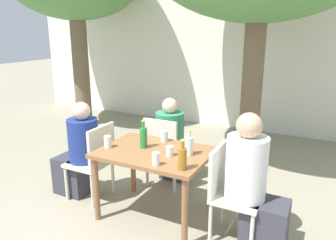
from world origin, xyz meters
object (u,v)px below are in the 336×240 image
object	(u,v)px
person_seated_2	(173,143)
person_seated_0	(79,154)
person_seated_1	(254,187)
water_bottle_0	(189,145)
dining_table_front	(155,160)
patio_chair_0	(95,158)
drinking_glass_3	(108,142)
amber_bottle_1	(182,158)
green_bottle_2	(144,137)
drinking_glass_2	(156,159)
drinking_glass_0	(164,136)
patio_chair_1	(229,188)
patio_chair_2	(164,148)
drinking_glass_1	(170,151)

from	to	relation	value
person_seated_2	person_seated_0	bearing A→B (deg)	47.44
person_seated_1	water_bottle_0	distance (m)	0.72
dining_table_front	person_seated_2	xyz separation A→B (m)	(-0.22, 0.88, -0.14)
patio_chair_0	person_seated_1	xyz separation A→B (m)	(1.81, -0.00, 0.06)
drinking_glass_3	water_bottle_0	bearing A→B (deg)	13.04
amber_bottle_1	person_seated_1	bearing A→B (deg)	26.22
green_bottle_2	drinking_glass_2	size ratio (longest dim) A/B	2.45
green_bottle_2	drinking_glass_0	xyz separation A→B (m)	(0.10, 0.27, -0.05)
amber_bottle_1	green_bottle_2	bearing A→B (deg)	151.81
patio_chair_0	patio_chair_1	size ratio (longest dim) A/B	1.00
drinking_glass_2	person_seated_2	bearing A→B (deg)	109.10
person_seated_0	drinking_glass_3	bearing A→B (deg)	75.93
green_bottle_2	drinking_glass_3	size ratio (longest dim) A/B	2.33
amber_bottle_1	drinking_glass_0	world-z (taller)	amber_bottle_1
patio_chair_2	water_bottle_0	bearing A→B (deg)	134.86
patio_chair_1	drinking_glass_2	bearing A→B (deg)	117.24
drinking_glass_0	amber_bottle_1	bearing A→B (deg)	-50.29
amber_bottle_1	drinking_glass_2	bearing A→B (deg)	-174.14
dining_table_front	water_bottle_0	world-z (taller)	water_bottle_0
person_seated_1	amber_bottle_1	bearing A→B (deg)	116.22
person_seated_2	drinking_glass_0	world-z (taller)	person_seated_2
green_bottle_2	drinking_glass_0	bearing A→B (deg)	69.38
patio_chair_0	person_seated_2	distance (m)	1.04
dining_table_front	drinking_glass_1	bearing A→B (deg)	-13.77
patio_chair_2	person_seated_1	xyz separation A→B (m)	(1.24, -0.64, 0.06)
dining_table_front	water_bottle_0	distance (m)	0.41
drinking_glass_2	amber_bottle_1	bearing A→B (deg)	5.86
patio_chair_2	drinking_glass_0	distance (m)	0.48
green_bottle_2	drinking_glass_3	world-z (taller)	green_bottle_2
patio_chair_0	drinking_glass_1	distance (m)	1.03
water_bottle_0	amber_bottle_1	distance (m)	0.35
water_bottle_0	drinking_glass_3	distance (m)	0.86
patio_chair_1	drinking_glass_2	xyz separation A→B (m)	(-0.60, -0.31, 0.29)
person_seated_1	water_bottle_0	xyz separation A→B (m)	(-0.66, 0.06, 0.27)
patio_chair_1	person_seated_1	world-z (taller)	person_seated_1
green_bottle_2	drinking_glass_2	bearing A→B (deg)	-45.50
person_seated_1	drinking_glass_3	world-z (taller)	person_seated_1
person_seated_1	drinking_glass_0	xyz separation A→B (m)	(-1.06, 0.30, 0.23)
patio_chair_2	person_seated_1	world-z (taller)	person_seated_1
water_bottle_0	drinking_glass_1	xyz separation A→B (m)	(-0.16, -0.11, -0.05)
person_seated_1	green_bottle_2	xyz separation A→B (m)	(-1.16, 0.03, 0.28)
patio_chair_1	patio_chair_2	world-z (taller)	same
person_seated_2	drinking_glass_2	xyz separation A→B (m)	(0.41, -1.19, 0.30)
patio_chair_1	water_bottle_0	world-z (taller)	water_bottle_0
patio_chair_2	drinking_glass_1	world-z (taller)	patio_chair_2
patio_chair_1	drinking_glass_2	distance (m)	0.74
water_bottle_0	green_bottle_2	distance (m)	0.50
person_seated_2	drinking_glass_2	bearing A→B (deg)	109.10
person_seated_1	green_bottle_2	size ratio (longest dim) A/B	4.23
patio_chair_0	drinking_glass_2	xyz separation A→B (m)	(0.98, -0.31, 0.29)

